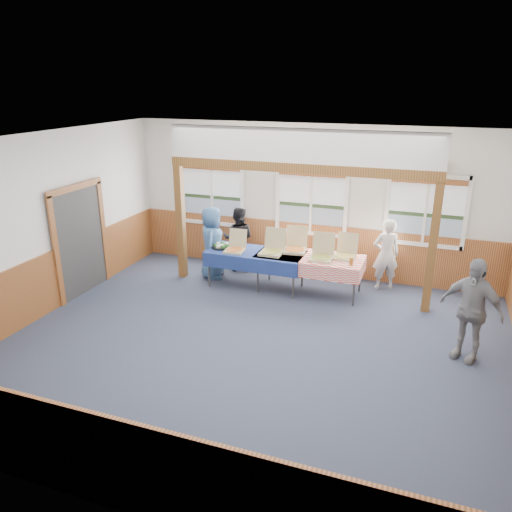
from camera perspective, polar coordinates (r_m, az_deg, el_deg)
The scene contains 29 objects.
floor at distance 8.11m, azimuth -0.12°, elevation -10.24°, with size 8.00×8.00×0.00m, color #2A3045.
ceiling at distance 7.09m, azimuth -0.14°, elevation 12.84°, with size 8.00×8.00×0.00m, color white.
wall_back at distance 10.67m, azimuth 6.41°, elevation 6.27°, with size 8.00×8.00×0.00m, color silver.
wall_front at distance 4.63m, azimuth -15.65°, elevation -12.88°, with size 8.00×8.00×0.00m, color silver.
wall_left at distance 9.53m, azimuth -23.36°, elevation 3.16°, with size 8.00×8.00×0.00m, color silver.
wainscot_back at distance 10.94m, azimuth 6.17°, elevation 0.88°, with size 7.98×0.05×1.10m, color brown.
wainscot_front at distance 5.27m, azimuth -14.37°, elevation -22.46°, with size 7.98×0.05×1.10m, color brown.
wainscot_left at distance 9.84m, azimuth -22.44°, elevation -2.72°, with size 0.05×6.98×1.10m, color brown.
cased_opening at distance 10.30m, azimuth -19.45°, elevation 1.58°, with size 0.06×1.30×2.10m, color #303030.
window_left at distance 11.36m, azimuth -5.05°, elevation 7.53°, with size 1.56×0.10×1.46m.
window_mid at distance 10.62m, azimuth 6.36°, elevation 6.63°, with size 1.56×0.10×1.46m.
window_right at distance 10.33m, azimuth 18.88°, elevation 5.34°, with size 1.56×0.10×1.46m.
post_left at distance 10.56m, azimuth -8.60°, elevation 3.79°, with size 0.15×0.15×2.40m, color #563A13.
post_right at distance 9.34m, azimuth 19.51°, elevation 0.77°, with size 0.15×0.15×2.40m, color #563A13.
cross_beam at distance 9.36m, azimuth 4.80°, elevation 10.01°, with size 5.15×0.18×0.18m, color #563A13.
table_left at distance 10.05m, azimuth -0.03°, elevation 0.23°, with size 2.07×1.16×0.76m.
table_right at distance 9.84m, azimuth 6.15°, elevation -0.30°, with size 2.19×1.19×0.76m.
pizza_box_a at distance 10.06m, azimuth -2.40°, elevation 0.93°, with size 0.40×0.48×0.41m.
pizza_box_b at distance 10.05m, azimuth 2.15°, elevation 0.92°, with size 0.39×0.47×0.40m.
pizza_box_c at distance 9.91m, azimuth 1.83°, elevation 0.68°, with size 0.43×0.53×0.47m.
pizza_box_d at distance 10.06m, azimuth 4.49°, elevation 0.93°, with size 0.49×0.57×0.47m.
pizza_box_e at distance 9.68m, azimuth 7.49°, elevation 0.05°, with size 0.46×0.55×0.47m.
pizza_box_f at distance 9.81m, azimuth 10.08°, elevation 0.17°, with size 0.45×0.53×0.45m.
veggie_tray at distance 10.29m, azimuth -3.95°, elevation 1.15°, with size 0.43×0.43×0.10m.
drink_glass at distance 9.41m, azimuth 10.82°, elevation -0.66°, with size 0.07×0.07×0.15m, color #965319.
woman_white at distance 10.28m, azimuth 14.62°, elevation 0.18°, with size 0.53×0.35×1.46m, color silver.
woman_black at distance 11.00m, azimuth -2.04°, elevation 1.96°, with size 0.69×0.54×1.42m, color black.
man_blue at distance 10.58m, azimuth -5.06°, elevation 1.55°, with size 0.76×0.49×1.55m, color #3B6295.
person_grey at distance 8.09m, azimuth 23.34°, elevation -5.64°, with size 0.95×0.39×1.61m, color gray.
Camera 1 is at (2.43, -6.61, 4.02)m, focal length 35.00 mm.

